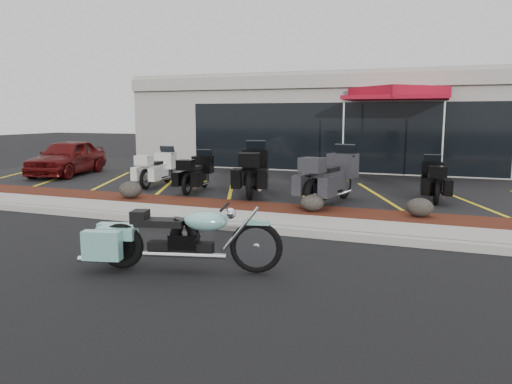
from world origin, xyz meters
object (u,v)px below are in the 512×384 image
at_px(hero_cruiser, 256,240).
at_px(traffic_cone, 304,176).
at_px(popup_canopy, 398,95).
at_px(touring_white, 167,164).
at_px(parked_car, 67,157).

height_order(hero_cruiser, traffic_cone, hero_cruiser).
relative_size(hero_cruiser, popup_canopy, 0.70).
relative_size(touring_white, popup_canopy, 0.49).
bearing_deg(touring_white, parked_car, 77.70).
relative_size(parked_car, popup_canopy, 0.90).
relative_size(touring_white, traffic_cone, 4.87).
distance_m(hero_cruiser, parked_car, 13.06).
height_order(hero_cruiser, popup_canopy, popup_canopy).
relative_size(hero_cruiser, traffic_cone, 6.97).
xyz_separation_m(touring_white, popup_canopy, (6.72, 4.43, 2.27)).
bearing_deg(parked_car, popup_canopy, 6.36).
bearing_deg(popup_canopy, touring_white, -129.39).
xyz_separation_m(parked_car, traffic_cone, (8.65, 1.15, -0.44)).
bearing_deg(hero_cruiser, traffic_cone, 87.39).
bearing_deg(hero_cruiser, touring_white, 115.05).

